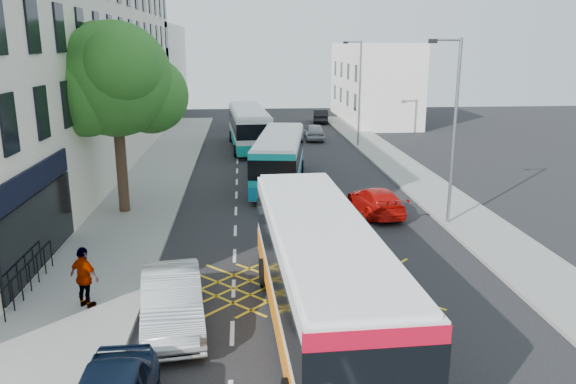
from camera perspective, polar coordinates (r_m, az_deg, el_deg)
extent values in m
cube|color=gray|center=(28.05, -16.21, -1.97)|extent=(5.00, 70.00, 0.15)
cube|color=gray|center=(29.32, 16.08, -1.24)|extent=(3.00, 70.00, 0.15)
cube|color=beige|center=(37.57, -22.49, 11.59)|extent=(8.00, 45.00, 13.00)
cube|color=black|center=(21.10, -24.38, 1.19)|extent=(0.12, 7.00, 0.90)
cube|color=black|center=(21.55, -23.87, -3.46)|extent=(0.12, 7.00, 2.60)
cube|color=silver|center=(67.33, -14.54, 11.87)|extent=(8.00, 20.00, 10.00)
cube|color=silver|center=(61.03, 8.58, 10.98)|extent=(6.00, 18.00, 8.00)
cylinder|color=#382619|center=(27.50, -16.55, 2.57)|extent=(0.50, 0.50, 4.40)
sphere|color=#1E5819|center=(26.99, -17.18, 10.90)|extent=(5.20, 5.20, 5.20)
sphere|color=#1E5819|center=(27.57, -13.82, 9.52)|extent=(3.60, 3.60, 3.60)
sphere|color=#1E5819|center=(26.73, -19.90, 9.35)|extent=(3.80, 3.80, 3.80)
sphere|color=#1E5819|center=(25.56, -16.56, 12.11)|extent=(3.40, 3.40, 3.40)
sphere|color=#1E5819|center=(28.20, -18.49, 12.98)|extent=(3.20, 3.20, 3.20)
cylinder|color=slate|center=(25.31, 16.53, 5.71)|extent=(0.14, 0.14, 8.00)
cylinder|color=slate|center=(24.83, 15.87, 14.64)|extent=(1.20, 0.10, 0.10)
cube|color=black|center=(24.63, 14.51, 14.62)|extent=(0.35, 0.15, 0.18)
cylinder|color=slate|center=(44.43, 7.28, 9.85)|extent=(0.14, 0.14, 8.00)
cylinder|color=slate|center=(44.15, 6.66, 14.91)|extent=(1.20, 0.10, 0.10)
cube|color=black|center=(44.04, 5.87, 14.87)|extent=(0.35, 0.15, 0.18)
cube|color=silver|center=(15.78, 3.21, -8.06)|extent=(3.08, 11.64, 2.78)
cube|color=silver|center=(15.28, 3.29, -3.06)|extent=(2.86, 11.40, 0.13)
cube|color=black|center=(15.63, 3.23, -6.73)|extent=(3.14, 11.70, 1.15)
cube|color=orange|center=(16.18, 3.16, -11.23)|extent=(3.13, 11.69, 0.79)
cylinder|color=black|center=(19.01, -2.46, -8.16)|extent=(0.33, 0.96, 0.94)
cylinder|color=black|center=(19.36, 5.38, -7.77)|extent=(0.33, 0.96, 0.94)
cube|color=silver|center=(32.41, -0.85, 3.53)|extent=(3.74, 10.44, 2.46)
cube|color=silver|center=(32.18, -0.86, 5.76)|extent=(3.52, 10.21, 0.11)
cube|color=black|center=(32.34, -0.86, 4.14)|extent=(3.80, 10.50, 1.02)
cube|color=#0B6892|center=(32.58, -0.85, 2.05)|extent=(3.79, 10.49, 0.70)
cube|color=#0C9D9C|center=(27.46, -1.65, 1.51)|extent=(2.35, 0.43, 2.32)
cube|color=#FF0C0C|center=(27.70, -3.51, 0.23)|extent=(0.26, 0.09, 0.25)
cube|color=#FF0C0C|center=(27.54, 0.25, 0.17)|extent=(0.26, 0.09, 0.25)
cylinder|color=black|center=(35.45, -2.38, 2.62)|extent=(0.38, 0.86, 0.84)
cylinder|color=black|center=(35.30, 1.37, 2.58)|extent=(0.38, 0.86, 0.84)
cylinder|color=black|center=(29.44, -3.60, 0.08)|extent=(0.38, 0.86, 0.84)
cylinder|color=black|center=(29.25, 0.92, 0.01)|extent=(0.38, 0.86, 0.84)
cube|color=silver|center=(44.07, -4.01, 6.65)|extent=(3.21, 11.11, 2.64)
cube|color=silver|center=(43.90, -4.04, 8.42)|extent=(3.00, 10.87, 0.12)
cube|color=black|center=(44.02, -4.02, 7.13)|extent=(3.28, 11.17, 1.10)
cube|color=#0DA59A|center=(44.21, -3.99, 5.47)|extent=(3.27, 11.16, 0.75)
cube|color=white|center=(38.69, -3.36, 5.56)|extent=(2.53, 0.27, 2.49)
cube|color=#FF0C0C|center=(38.73, -4.82, 4.50)|extent=(0.25, 0.08, 0.25)
cube|color=#FF0C0C|center=(38.90, -1.88, 4.59)|extent=(0.25, 0.08, 0.25)
cylinder|color=black|center=(47.13, -5.79, 5.64)|extent=(0.34, 0.91, 0.90)
cylinder|color=black|center=(47.30, -2.76, 5.73)|extent=(0.34, 0.91, 0.90)
cylinder|color=black|center=(40.55, -5.32, 4.16)|extent=(0.34, 0.91, 0.90)
cylinder|color=black|center=(40.76, -1.81, 4.27)|extent=(0.34, 0.91, 0.90)
imported|color=#9FA2A6|center=(16.66, -11.69, -10.75)|extent=(2.27, 4.93, 1.57)
imported|color=#C10D08|center=(27.11, 8.93, -0.89)|extent=(2.29, 4.57, 1.27)
imported|color=#414349|center=(54.46, -4.31, 7.10)|extent=(2.21, 4.61, 1.27)
imported|color=#9A9DA1|center=(47.93, 2.69, 6.15)|extent=(1.86, 4.16, 1.39)
imported|color=black|center=(58.68, 3.34, 7.73)|extent=(1.99, 4.37, 1.39)
imported|color=gray|center=(18.09, -19.97, -8.15)|extent=(1.19, 1.00, 1.90)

